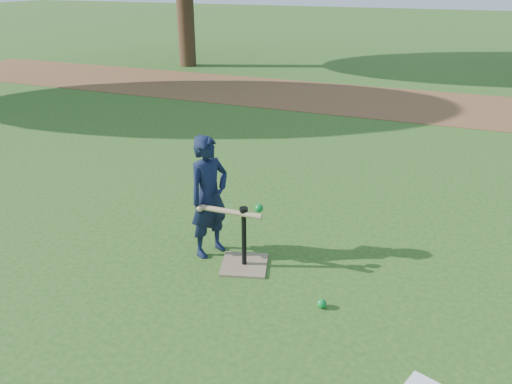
% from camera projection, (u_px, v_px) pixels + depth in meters
% --- Properties ---
extents(ground, '(80.00, 80.00, 0.00)m').
position_uv_depth(ground, '(230.00, 280.00, 4.56)').
color(ground, '#285116').
rests_on(ground, ground).
extents(dirt_strip, '(24.00, 3.00, 0.01)m').
position_uv_depth(dirt_strip, '(373.00, 101.00, 10.92)').
color(dirt_strip, brown).
rests_on(dirt_strip, ground).
extents(child, '(0.44, 0.52, 1.21)m').
position_uv_depth(child, '(209.00, 197.00, 4.77)').
color(child, '#101832').
rests_on(child, ground).
extents(wiffle_ball_ground, '(0.08, 0.08, 0.08)m').
position_uv_depth(wiffle_ball_ground, '(322.00, 304.00, 4.17)').
color(wiffle_ball_ground, '#0B812C').
rests_on(wiffle_ball_ground, ground).
extents(batting_tee, '(0.53, 0.53, 0.61)m').
position_uv_depth(batting_tee, '(244.00, 256.00, 4.74)').
color(batting_tee, '#837153').
rests_on(batting_tee, ground).
extents(swing_action, '(0.63, 0.20, 0.11)m').
position_uv_depth(swing_action, '(233.00, 211.00, 4.58)').
color(swing_action, tan).
rests_on(swing_action, ground).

